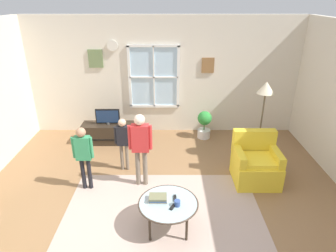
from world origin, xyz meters
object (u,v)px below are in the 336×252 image
at_px(person_black_shirt, 124,139).
at_px(tv_stand, 110,133).
at_px(armchair, 257,164).
at_px(cup, 178,203).
at_px(remote_near_books, 174,207).
at_px(potted_plant_by_window, 205,124).
at_px(coffee_table, 169,204).
at_px(book_stack, 159,198).
at_px(television, 109,116).
at_px(floor_lamp, 266,96).
at_px(person_red_shirt, 141,142).
at_px(remote_near_cup, 176,198).
at_px(person_green_shirt, 85,151).

bearing_deg(person_black_shirt, tv_stand, 113.65).
relative_size(tv_stand, armchair, 1.36).
relative_size(cup, remote_near_books, 0.61).
relative_size(armchair, potted_plant_by_window, 1.34).
distance_m(coffee_table, person_black_shirt, 1.76).
bearing_deg(coffee_table, book_stack, 160.80).
xyz_separation_m(television, floor_lamp, (3.12, -0.78, 0.73)).
height_order(tv_stand, person_red_shirt, person_red_shirt).
xyz_separation_m(coffee_table, person_red_shirt, (-0.46, 1.05, 0.42)).
bearing_deg(person_black_shirt, floor_lamp, 7.88).
xyz_separation_m(remote_near_cup, person_black_shirt, (-0.92, 1.45, 0.21)).
bearing_deg(remote_near_books, tv_stand, 116.64).
bearing_deg(coffee_table, floor_lamp, 46.68).
height_order(armchair, cup, armchair).
bearing_deg(tv_stand, person_green_shirt, -92.09).
bearing_deg(floor_lamp, coffee_table, -133.32).
xyz_separation_m(person_red_shirt, person_green_shirt, (-0.93, -0.12, -0.11)).
height_order(cup, floor_lamp, floor_lamp).
bearing_deg(coffee_table, person_black_shirt, 118.27).
bearing_deg(coffee_table, television, 116.37).
bearing_deg(floor_lamp, person_red_shirt, -159.45).
relative_size(remote_near_cup, person_black_shirt, 0.13).
relative_size(remote_near_books, remote_near_cup, 1.00).
distance_m(television, person_black_shirt, 1.25).
distance_m(television, cup, 3.10).
bearing_deg(book_stack, person_black_shirt, 114.66).
height_order(television, person_black_shirt, person_black_shirt).
xyz_separation_m(remote_near_cup, potted_plant_by_window, (0.74, 2.83, -0.09)).
height_order(cup, person_red_shirt, person_red_shirt).
distance_m(television, armchair, 3.25).
bearing_deg(tv_stand, floor_lamp, -14.07).
distance_m(tv_stand, potted_plant_by_window, 2.18).
relative_size(tv_stand, cup, 13.88).
relative_size(armchair, floor_lamp, 0.53).
relative_size(armchair, book_stack, 3.30).
bearing_deg(book_stack, remote_near_cup, 8.06).
relative_size(remote_near_cup, person_red_shirt, 0.11).
height_order(remote_near_books, remote_near_cup, same).
relative_size(remote_near_books, person_black_shirt, 0.13).
relative_size(cup, person_green_shirt, 0.07).
bearing_deg(television, coffee_table, -63.63).
relative_size(coffee_table, remote_near_books, 6.03).
bearing_deg(armchair, tv_stand, 152.68).
relative_size(armchair, remote_near_cup, 6.21).
distance_m(potted_plant_by_window, floor_lamp, 1.72).
height_order(remote_near_cup, person_black_shirt, person_black_shirt).
xyz_separation_m(remote_near_books, person_black_shirt, (-0.89, 1.63, 0.21)).
distance_m(television, person_green_shirt, 1.74).
bearing_deg(remote_near_books, armchair, 40.90).
height_order(remote_near_books, potted_plant_by_window, potted_plant_by_window).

